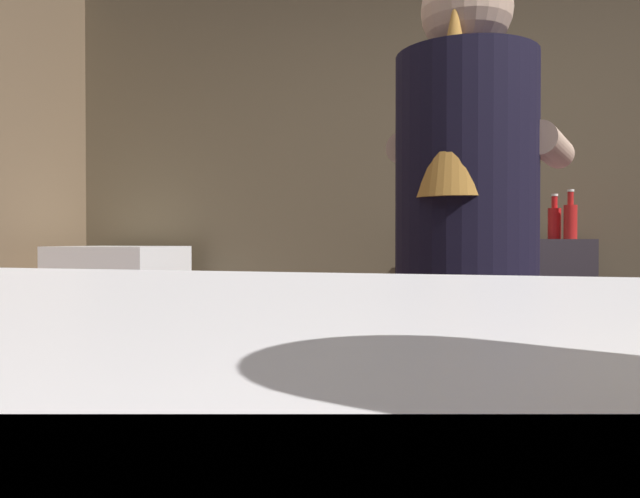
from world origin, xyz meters
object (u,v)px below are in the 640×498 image
chefs_knife (571,298)px  bottle_hot_sauce (554,222)px  bottle_olive_oil (508,220)px  bottle_vinegar (421,220)px  bottle_soy (570,220)px  mini_fridge (119,336)px  bartender (465,265)px  mixing_bowl (423,286)px

chefs_knife → bottle_hot_sauce: 1.35m
bottle_olive_oil → bottle_vinegar: size_ratio=1.01×
bottle_hot_sauce → bottle_soy: (0.07, -0.06, 0.01)m
mini_fridge → bottle_soy: bearing=3.8°
bottle_vinegar → mini_fridge: bearing=-176.3°
mini_fridge → bottle_soy: 2.50m
bottle_olive_oil → bottle_soy: 0.30m
mini_fridge → bottle_olive_oil: (2.12, 0.25, 0.65)m
bartender → bottle_hot_sauce: size_ratio=7.71×
bottle_olive_oil → bottle_soy: (0.29, -0.09, -0.01)m
bottle_olive_oil → bottle_hot_sauce: bottle_olive_oil is taller
mini_fridge → bottle_vinegar: (1.70, 0.11, 0.65)m
bartender → bottle_vinegar: bartender is taller
mixing_bowl → bottle_soy: bottle_soy is taller
mini_fridge → bottle_hot_sauce: (2.34, 0.22, 0.64)m
mini_fridge → chefs_knife: mini_fridge is taller
bartender → mini_fridge: bearing=65.3°
mixing_bowl → chefs_knife: bearing=-0.6°
mini_fridge → bottle_vinegar: bearing=3.7°
bottle_soy → bartender: bearing=-103.7°
mixing_bowl → bottle_vinegar: bottle_vinegar is taller
chefs_knife → bottle_olive_oil: size_ratio=0.95×
mini_fridge → chefs_knife: (2.28, -1.11, 0.38)m
bottle_olive_oil → bottle_hot_sauce: bearing=-6.9°
bartender → mixing_bowl: bearing=32.5°
mini_fridge → bottle_vinegar: bottle_vinegar is taller
bartender → bottle_vinegar: (-0.30, 1.62, 0.16)m
chefs_knife → bottle_hot_sauce: size_ratio=1.07×
bartender → bottle_soy: bearing=-1.3°
bottle_vinegar → bottle_hot_sauce: bearing=9.7°
mixing_bowl → bottle_vinegar: bearing=97.2°
mixing_bowl → chefs_knife: size_ratio=0.91×
mini_fridge → bottle_hot_sauce: bearing=5.4°
mixing_bowl → bottle_olive_oil: (0.27, 1.35, 0.25)m
mini_fridge → bartender: (2.00, -1.51, 0.49)m
bartender → bottle_soy: size_ratio=7.19×
chefs_knife → bottle_vinegar: bearing=120.6°
bottle_hot_sauce → bottle_vinegar: size_ratio=0.89×
bartender → chefs_knife: size_ratio=7.18×
mini_fridge → bottle_soy: (2.41, 0.16, 0.65)m
bottle_vinegar → bottle_soy: size_ratio=1.05×
mixing_bowl → chefs_knife: mixing_bowl is taller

